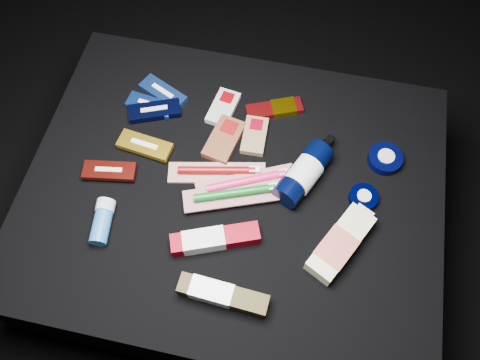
% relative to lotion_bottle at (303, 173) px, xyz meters
% --- Properties ---
extents(ground, '(3.00, 3.00, 0.00)m').
position_rel_lotion_bottle_xyz_m(ground, '(-0.16, -0.05, -0.43)').
color(ground, black).
rests_on(ground, ground).
extents(cloth_table, '(0.98, 0.78, 0.40)m').
position_rel_lotion_bottle_xyz_m(cloth_table, '(-0.16, -0.05, -0.23)').
color(cloth_table, black).
rests_on(cloth_table, ground).
extents(luna_bar_0, '(0.14, 0.10, 0.02)m').
position_rel_lotion_bottle_xyz_m(luna_bar_0, '(-0.39, 0.17, -0.03)').
color(luna_bar_0, '#1F47A2').
rests_on(luna_bar_0, cloth_table).
extents(luna_bar_1, '(0.13, 0.06, 0.02)m').
position_rel_lotion_bottle_xyz_m(luna_bar_1, '(-0.41, 0.12, -0.02)').
color(luna_bar_1, navy).
rests_on(luna_bar_1, cloth_table).
extents(luna_bar_2, '(0.14, 0.09, 0.02)m').
position_rel_lotion_bottle_xyz_m(luna_bar_2, '(-0.39, 0.11, -0.02)').
color(luna_bar_2, black).
rests_on(luna_bar_2, cloth_table).
extents(luna_bar_3, '(0.14, 0.07, 0.02)m').
position_rel_lotion_bottle_xyz_m(luna_bar_3, '(-0.39, 0.00, -0.02)').
color(luna_bar_3, gold).
rests_on(luna_bar_3, cloth_table).
extents(luna_bar_4, '(0.13, 0.06, 0.02)m').
position_rel_lotion_bottle_xyz_m(luna_bar_4, '(-0.45, -0.08, -0.02)').
color(luna_bar_4, maroon).
rests_on(luna_bar_4, cloth_table).
extents(clif_bar_0, '(0.09, 0.13, 0.02)m').
position_rel_lotion_bottle_xyz_m(clif_bar_0, '(-0.20, 0.07, -0.02)').
color(clif_bar_0, brown).
rests_on(clif_bar_0, cloth_table).
extents(clif_bar_1, '(0.07, 0.11, 0.02)m').
position_rel_lotion_bottle_xyz_m(clif_bar_1, '(-0.23, 0.16, -0.02)').
color(clif_bar_1, '#ADADA6').
rests_on(clif_bar_1, cloth_table).
extents(clif_bar_2, '(0.06, 0.11, 0.02)m').
position_rel_lotion_bottle_xyz_m(clif_bar_2, '(-0.13, 0.10, -0.02)').
color(clif_bar_2, olive).
rests_on(clif_bar_2, cloth_table).
extents(power_bar, '(0.15, 0.10, 0.02)m').
position_rel_lotion_bottle_xyz_m(power_bar, '(-0.09, 0.18, -0.02)').
color(power_bar, maroon).
rests_on(power_bar, cloth_table).
extents(lotion_bottle, '(0.13, 0.21, 0.07)m').
position_rel_lotion_bottle_xyz_m(lotion_bottle, '(0.00, 0.00, 0.00)').
color(lotion_bottle, black).
rests_on(lotion_bottle, cloth_table).
extents(cream_tin_upper, '(0.08, 0.08, 0.03)m').
position_rel_lotion_bottle_xyz_m(cream_tin_upper, '(0.19, 0.09, -0.02)').
color(cream_tin_upper, black).
rests_on(cream_tin_upper, cloth_table).
extents(cream_tin_lower, '(0.07, 0.07, 0.02)m').
position_rel_lotion_bottle_xyz_m(cream_tin_lower, '(0.15, -0.02, -0.02)').
color(cream_tin_lower, black).
rests_on(cream_tin_lower, cloth_table).
extents(bodywash_bottle, '(0.14, 0.19, 0.04)m').
position_rel_lotion_bottle_xyz_m(bodywash_bottle, '(0.10, -0.15, -0.01)').
color(bodywash_bottle, beige).
rests_on(bodywash_bottle, cloth_table).
extents(deodorant_stick, '(0.05, 0.11, 0.04)m').
position_rel_lotion_bottle_xyz_m(deodorant_stick, '(-0.42, -0.20, -0.01)').
color(deodorant_stick, '#21629A').
rests_on(deodorant_stick, cloth_table).
extents(toothbrush_pack_0, '(0.24, 0.10, 0.03)m').
position_rel_lotion_bottle_xyz_m(toothbrush_pack_0, '(-0.20, -0.02, -0.02)').
color(toothbrush_pack_0, beige).
rests_on(toothbrush_pack_0, cloth_table).
extents(toothbrush_pack_1, '(0.24, 0.15, 0.03)m').
position_rel_lotion_bottle_xyz_m(toothbrush_pack_1, '(-0.12, -0.04, -0.02)').
color(toothbrush_pack_1, '#B0A7A4').
rests_on(toothbrush_pack_1, cloth_table).
extents(toothbrush_pack_2, '(0.24, 0.13, 0.03)m').
position_rel_lotion_bottle_xyz_m(toothbrush_pack_2, '(-0.14, -0.08, -0.01)').
color(toothbrush_pack_2, '#AEA5A1').
rests_on(toothbrush_pack_2, cloth_table).
extents(toothpaste_carton_red, '(0.20, 0.11, 0.04)m').
position_rel_lotion_bottle_xyz_m(toothpaste_carton_red, '(-0.17, -0.20, -0.02)').
color(toothpaste_carton_red, '#7D000C').
rests_on(toothpaste_carton_red, cloth_table).
extents(toothpaste_carton_green, '(0.19, 0.05, 0.04)m').
position_rel_lotion_bottle_xyz_m(toothpaste_carton_green, '(-0.13, -0.31, -0.01)').
color(toothpaste_carton_green, '#32250A').
rests_on(toothpaste_carton_green, cloth_table).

